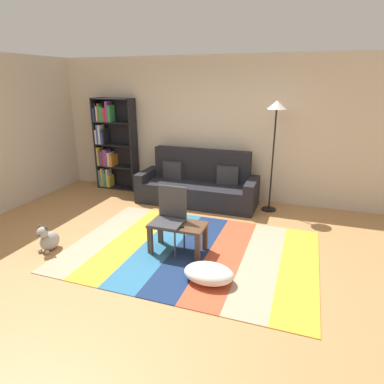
# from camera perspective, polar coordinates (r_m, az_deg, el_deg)

# --- Properties ---
(ground_plane) EXTENTS (14.00, 14.00, 0.00)m
(ground_plane) POSITION_cam_1_polar(r_m,az_deg,el_deg) (4.67, -4.06, -10.23)
(ground_plane) COLOR #B27F4C
(back_wall) EXTENTS (6.80, 0.10, 2.70)m
(back_wall) POSITION_cam_1_polar(r_m,az_deg,el_deg) (6.56, 4.61, 10.70)
(back_wall) COLOR beige
(back_wall) RESTS_ON ground_plane
(left_wall) EXTENTS (0.10, 5.50, 2.70)m
(left_wall) POSITION_cam_1_polar(r_m,az_deg,el_deg) (6.82, -29.17, 8.73)
(left_wall) COLOR beige
(left_wall) RESTS_ON ground_plane
(rug) EXTENTS (3.35, 2.38, 0.01)m
(rug) POSITION_cam_1_polar(r_m,az_deg,el_deg) (4.68, -0.11, -10.00)
(rug) COLOR tan
(rug) RESTS_ON ground_plane
(couch) EXTENTS (2.26, 0.80, 1.00)m
(couch) POSITION_cam_1_polar(r_m,az_deg,el_deg) (6.36, 1.03, 1.12)
(couch) COLOR black
(couch) RESTS_ON ground_plane
(bookshelf) EXTENTS (0.90, 0.28, 1.91)m
(bookshelf) POSITION_cam_1_polar(r_m,az_deg,el_deg) (7.34, -13.75, 7.86)
(bookshelf) COLOR black
(bookshelf) RESTS_ON ground_plane
(coffee_table) EXTENTS (0.76, 0.41, 0.41)m
(coffee_table) POSITION_cam_1_polar(r_m,az_deg,el_deg) (4.52, -2.46, -6.42)
(coffee_table) COLOR #513826
(coffee_table) RESTS_ON rug
(pouf) EXTENTS (0.59, 0.41, 0.21)m
(pouf) POSITION_cam_1_polar(r_m,az_deg,el_deg) (3.98, 2.90, -13.79)
(pouf) COLOR white
(pouf) RESTS_ON rug
(dog) EXTENTS (0.22, 0.35, 0.40)m
(dog) POSITION_cam_1_polar(r_m,az_deg,el_deg) (5.04, -23.44, -7.48)
(dog) COLOR #9E998E
(dog) RESTS_ON ground_plane
(standing_lamp) EXTENTS (0.32, 0.32, 1.94)m
(standing_lamp) POSITION_cam_1_polar(r_m,az_deg,el_deg) (5.86, 14.19, 11.87)
(standing_lamp) COLOR black
(standing_lamp) RESTS_ON ground_plane
(tv_remote) EXTENTS (0.10, 0.16, 0.02)m
(tv_remote) POSITION_cam_1_polar(r_m,az_deg,el_deg) (4.42, -1.71, -5.69)
(tv_remote) COLOR black
(tv_remote) RESTS_ON coffee_table
(folding_chair) EXTENTS (0.40, 0.40, 0.90)m
(folding_chair) POSITION_cam_1_polar(r_m,az_deg,el_deg) (4.51, -3.79, -3.77)
(folding_chair) COLOR #38383D
(folding_chair) RESTS_ON ground_plane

